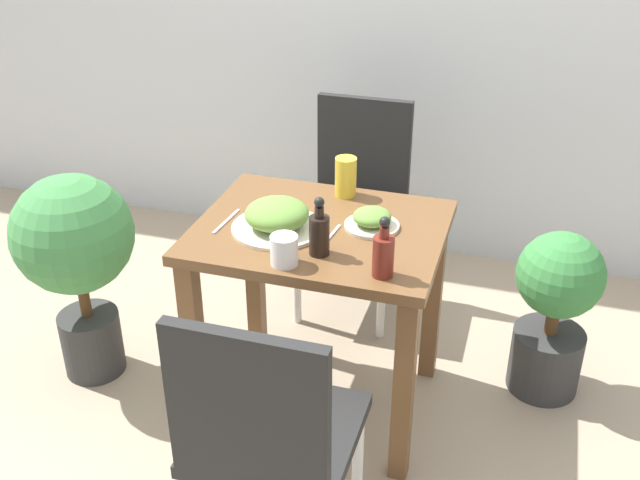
% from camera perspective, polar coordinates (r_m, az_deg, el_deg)
% --- Properties ---
extents(ground_plane, '(16.00, 16.00, 0.00)m').
position_cam_1_polar(ground_plane, '(2.83, 0.00, -12.00)').
color(ground_plane, tan).
extents(dining_table, '(0.80, 0.64, 0.72)m').
position_cam_1_polar(dining_table, '(2.49, 0.00, -1.88)').
color(dining_table, brown).
rests_on(dining_table, ground_plane).
extents(chair_near, '(0.42, 0.42, 0.89)m').
position_cam_1_polar(chair_near, '(1.97, -4.10, -14.51)').
color(chair_near, black).
rests_on(chair_near, ground_plane).
extents(chair_far, '(0.42, 0.42, 0.89)m').
position_cam_1_polar(chair_far, '(3.15, 2.78, 3.42)').
color(chair_far, black).
rests_on(chair_far, ground_plane).
extents(food_plate, '(0.30, 0.30, 0.10)m').
position_cam_1_polar(food_plate, '(2.39, -3.30, 1.78)').
color(food_plate, beige).
rests_on(food_plate, dining_table).
extents(side_plate, '(0.18, 0.18, 0.07)m').
position_cam_1_polar(side_plate, '(2.41, 3.98, 1.56)').
color(side_plate, beige).
rests_on(side_plate, dining_table).
extents(drink_cup, '(0.08, 0.08, 0.09)m').
position_cam_1_polar(drink_cup, '(2.20, -2.74, -0.78)').
color(drink_cup, white).
rests_on(drink_cup, dining_table).
extents(juice_glass, '(0.08, 0.08, 0.14)m').
position_cam_1_polar(juice_glass, '(2.61, 1.97, 4.84)').
color(juice_glass, gold).
rests_on(juice_glass, dining_table).
extents(sauce_bottle, '(0.06, 0.06, 0.19)m').
position_cam_1_polar(sauce_bottle, '(2.23, -0.06, 0.56)').
color(sauce_bottle, black).
rests_on(sauce_bottle, dining_table).
extents(condiment_bottle, '(0.06, 0.06, 0.19)m').
position_cam_1_polar(condiment_bottle, '(2.13, 4.84, -1.04)').
color(condiment_bottle, maroon).
rests_on(condiment_bottle, dining_table).
extents(fork_utensil, '(0.02, 0.18, 0.00)m').
position_cam_1_polar(fork_utensil, '(2.47, -7.15, 1.43)').
color(fork_utensil, silver).
rests_on(fork_utensil, dining_table).
extents(spoon_utensil, '(0.02, 0.17, 0.00)m').
position_cam_1_polar(spoon_utensil, '(2.36, 0.79, 0.28)').
color(spoon_utensil, silver).
rests_on(spoon_utensil, dining_table).
extents(potted_plant_left, '(0.43, 0.43, 0.81)m').
position_cam_1_polar(potted_plant_left, '(2.81, -18.13, -0.74)').
color(potted_plant_left, '#333333').
rests_on(potted_plant_left, ground_plane).
extents(potted_plant_right, '(0.31, 0.31, 0.65)m').
position_cam_1_polar(potted_plant_right, '(2.81, 17.45, -4.91)').
color(potted_plant_right, '#333333').
rests_on(potted_plant_right, ground_plane).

